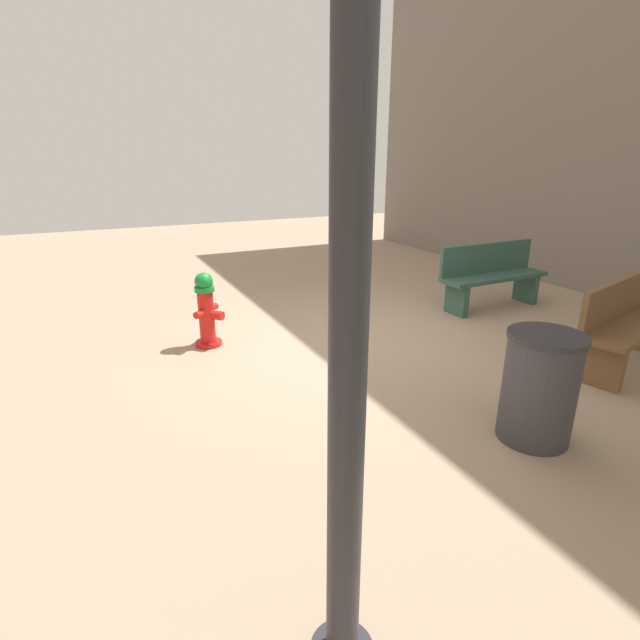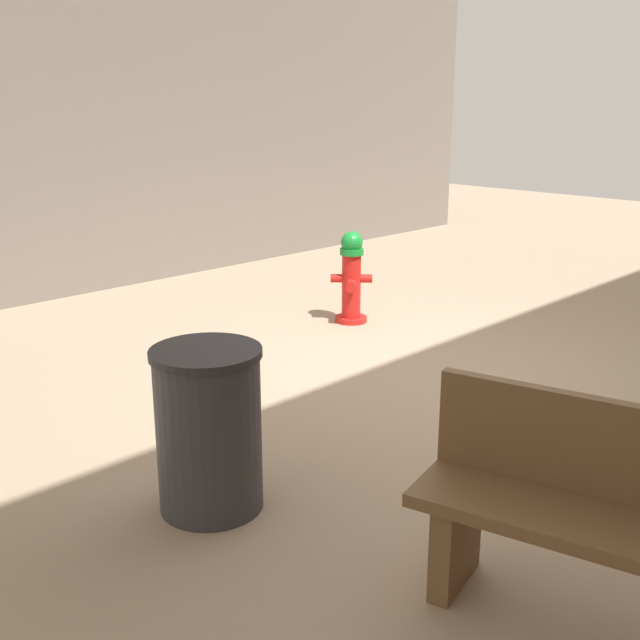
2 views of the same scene
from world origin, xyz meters
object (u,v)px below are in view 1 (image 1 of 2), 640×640
object	(u,v)px
fire_hydrant	(206,310)
bench_far	(626,323)
bench_near	(491,275)
trash_bin	(539,387)

from	to	relation	value
fire_hydrant	bench_far	size ratio (longest dim) A/B	0.51
bench_near	trash_bin	size ratio (longest dim) A/B	1.96
bench_far	trash_bin	world-z (taller)	bench_far
bench_near	bench_far	xyz separation A→B (m)	(0.33, 2.25, -0.00)
bench_near	trash_bin	bearing A→B (deg)	50.73
fire_hydrant	bench_far	world-z (taller)	bench_far
bench_far	bench_near	bearing A→B (deg)	-98.38
fire_hydrant	trash_bin	size ratio (longest dim) A/B	1.00
fire_hydrant	bench_near	xyz separation A→B (m)	(-4.19, 0.31, 0.05)
bench_far	trash_bin	size ratio (longest dim) A/B	1.96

